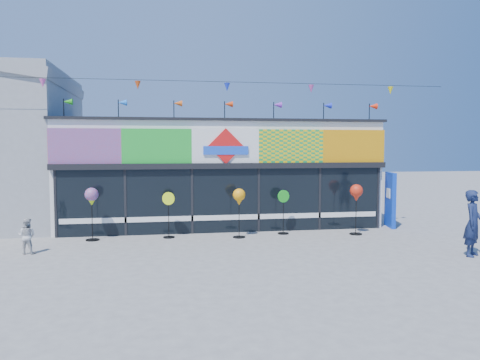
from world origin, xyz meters
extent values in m
plane|color=slate|center=(0.00, 0.00, 0.00)|extent=(80.00, 80.00, 0.00)
cube|color=white|center=(0.00, 6.00, 2.00)|extent=(12.00, 5.00, 4.00)
cube|color=black|center=(0.00, 3.44, 1.15)|extent=(11.60, 0.12, 2.30)
cube|color=black|center=(0.00, 3.40, 2.40)|extent=(12.00, 0.30, 0.20)
cube|color=white|center=(0.00, 3.41, 0.55)|extent=(11.40, 0.10, 0.18)
cube|color=black|center=(0.00, 6.00, 4.05)|extent=(12.20, 5.20, 0.10)
cube|color=black|center=(-5.80, 3.43, 1.15)|extent=(0.08, 0.14, 2.30)
cube|color=black|center=(-3.50, 3.43, 1.15)|extent=(0.08, 0.14, 2.30)
cube|color=black|center=(-1.20, 3.43, 1.15)|extent=(0.08, 0.14, 2.30)
cube|color=black|center=(1.20, 3.43, 1.15)|extent=(0.08, 0.14, 2.30)
cube|color=black|center=(3.50, 3.43, 1.15)|extent=(0.08, 0.14, 2.30)
cube|color=black|center=(5.80, 3.43, 1.15)|extent=(0.08, 0.14, 2.30)
cube|color=red|center=(-4.80, 3.42, 3.10)|extent=(2.40, 0.08, 1.20)
cube|color=green|center=(-2.40, 3.42, 3.10)|extent=(2.40, 0.08, 1.20)
cube|color=white|center=(0.00, 3.42, 3.10)|extent=(2.40, 0.08, 1.20)
cube|color=yellow|center=(2.40, 3.42, 3.10)|extent=(2.40, 0.08, 1.20)
cube|color=orange|center=(4.80, 3.42, 3.10)|extent=(2.40, 0.08, 1.20)
cube|color=red|center=(0.00, 3.36, 3.10)|extent=(1.27, 0.06, 1.27)
cube|color=blue|center=(0.00, 3.34, 2.95)|extent=(1.60, 0.05, 0.30)
cube|color=#E8A60C|center=(-3.92, 3.48, 0.96)|extent=(0.78, 0.03, 0.78)
cube|color=#D4468D|center=(-2.35, 3.48, 1.25)|extent=(0.92, 0.03, 0.92)
cube|color=#E44C63|center=(-0.78, 3.48, 1.53)|extent=(0.78, 0.03, 0.78)
cube|color=purple|center=(0.78, 3.48, 0.96)|extent=(0.92, 0.03, 0.92)
cube|color=green|center=(2.35, 3.48, 1.18)|extent=(0.78, 0.03, 0.78)
cube|color=green|center=(3.92, 3.48, 1.58)|extent=(0.92, 0.03, 0.92)
cylinder|color=black|center=(-5.50, 3.65, 4.35)|extent=(0.03, 0.03, 0.70)
cone|color=#1FA519|center=(-5.36, 3.65, 4.60)|extent=(0.30, 0.22, 0.22)
cylinder|color=black|center=(-3.70, 3.65, 4.35)|extent=(0.03, 0.03, 0.70)
cone|color=blue|center=(-3.56, 3.65, 4.60)|extent=(0.30, 0.22, 0.22)
cylinder|color=black|center=(-1.80, 3.65, 4.35)|extent=(0.03, 0.03, 0.70)
cone|color=#D55314|center=(-1.66, 3.65, 4.60)|extent=(0.30, 0.22, 0.22)
cylinder|color=black|center=(0.00, 3.65, 4.35)|extent=(0.03, 0.03, 0.70)
cone|color=red|center=(0.14, 3.65, 4.60)|extent=(0.30, 0.22, 0.22)
cylinder|color=black|center=(1.80, 3.65, 4.35)|extent=(0.03, 0.03, 0.70)
cone|color=purple|center=(1.94, 3.65, 4.60)|extent=(0.30, 0.22, 0.22)
cylinder|color=black|center=(3.70, 3.65, 4.35)|extent=(0.03, 0.03, 0.70)
cone|color=#1729C9|center=(3.84, 3.65, 4.60)|extent=(0.30, 0.22, 0.22)
cylinder|color=black|center=(5.50, 3.65, 4.35)|extent=(0.03, 0.03, 0.70)
cone|color=#FE290D|center=(5.64, 3.65, 4.60)|extent=(0.30, 0.22, 0.22)
cylinder|color=black|center=(0.00, 3.00, 5.30)|extent=(16.00, 0.01, 0.01)
cone|color=#F752B3|center=(-6.00, 3.00, 5.12)|extent=(0.20, 0.20, 0.28)
cone|color=#E74B15|center=(-3.00, 3.00, 5.12)|extent=(0.20, 0.20, 0.28)
cone|color=#1934DB|center=(0.00, 3.00, 5.12)|extent=(0.20, 0.20, 0.28)
cone|color=#CF459D|center=(3.00, 3.00, 5.12)|extent=(0.20, 0.20, 0.28)
cone|color=#FFEE15|center=(6.00, 3.00, 5.12)|extent=(0.20, 0.20, 0.28)
cube|color=#0C38BD|center=(6.38, 3.56, 1.05)|extent=(0.37, 1.06, 2.09)
cube|color=white|center=(6.30, 3.56, 1.31)|extent=(0.14, 0.47, 0.37)
cylinder|color=black|center=(-4.52, 2.73, 0.02)|extent=(0.44, 0.44, 0.03)
cylinder|color=black|center=(-4.52, 2.73, 0.75)|extent=(0.03, 0.03, 1.43)
sphere|color=#BCF014|center=(-4.52, 2.73, 1.52)|extent=(0.44, 0.44, 0.44)
cone|color=#BCF014|center=(-4.52, 2.73, 1.25)|extent=(0.22, 0.22, 0.20)
cylinder|color=black|center=(-2.03, 2.78, 0.01)|extent=(0.40, 0.40, 0.03)
cylinder|color=black|center=(-2.03, 2.78, 0.67)|extent=(0.02, 0.02, 1.29)
cylinder|color=#DDFF15|center=(-2.03, 2.78, 1.34)|extent=(0.42, 0.19, 0.44)
cylinder|color=black|center=(0.32, 2.42, 0.02)|extent=(0.42, 0.42, 0.03)
cylinder|color=black|center=(0.32, 2.42, 0.72)|extent=(0.03, 0.03, 1.37)
sphere|color=#FF9C0D|center=(0.32, 2.42, 1.46)|extent=(0.42, 0.42, 0.42)
cone|color=#FF9C0D|center=(0.32, 2.42, 1.19)|extent=(0.21, 0.21, 0.19)
cylinder|color=black|center=(1.97, 2.82, 0.01)|extent=(0.40, 0.40, 0.03)
cylinder|color=black|center=(1.97, 2.82, 0.67)|extent=(0.02, 0.02, 1.29)
cylinder|color=green|center=(1.97, 2.82, 1.34)|extent=(0.43, 0.13, 0.44)
cylinder|color=black|center=(4.46, 2.31, 0.02)|extent=(0.45, 0.45, 0.03)
cylinder|color=black|center=(4.46, 2.31, 0.76)|extent=(0.03, 0.03, 1.46)
sphere|color=red|center=(4.46, 2.31, 1.54)|extent=(0.45, 0.45, 0.45)
cone|color=red|center=(4.46, 2.31, 1.26)|extent=(0.22, 0.22, 0.20)
imported|color=#151F43|center=(6.38, -1.30, 0.93)|extent=(0.81, 0.78, 1.87)
imported|color=#BDBDBD|center=(-6.09, 1.04, 0.52)|extent=(0.55, 0.37, 1.04)
camera|label=1|loc=(-2.19, -13.07, 3.09)|focal=35.00mm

